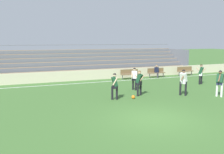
# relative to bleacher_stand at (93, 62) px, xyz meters

# --- Properties ---
(ground_plane) EXTENTS (160.00, 160.00, 0.00)m
(ground_plane) POSITION_rel_bleacher_stand_xyz_m (-1.87, -15.01, -1.38)
(ground_plane) COLOR #3D662D
(field_line_sideline) EXTENTS (44.00, 0.12, 0.01)m
(field_line_sideline) POSITION_rel_bleacher_stand_xyz_m (-1.87, -4.33, -1.37)
(field_line_sideline) COLOR white
(field_line_sideline) RESTS_ON ground
(sideline_wall) EXTENTS (48.00, 0.16, 0.91)m
(sideline_wall) POSITION_rel_bleacher_stand_xyz_m (-1.87, -2.85, -0.92)
(sideline_wall) COLOR beige
(sideline_wall) RESTS_ON ground
(bleacher_stand) EXTENTS (21.05, 4.31, 3.16)m
(bleacher_stand) POSITION_rel_bleacher_stand_xyz_m (0.00, 0.00, 0.00)
(bleacher_stand) COLOR #897051
(bleacher_stand) RESTS_ON ground
(bench_near_bin) EXTENTS (1.80, 0.40, 0.90)m
(bench_near_bin) POSITION_rel_bleacher_stand_xyz_m (2.40, -3.71, -0.83)
(bench_near_bin) COLOR brown
(bench_near_bin) RESTS_ON ground
(bench_far_left) EXTENTS (1.80, 0.40, 0.90)m
(bench_far_left) POSITION_rel_bleacher_stand_xyz_m (5.27, -3.71, -0.83)
(bench_far_left) COLOR brown
(bench_far_left) RESTS_ON ground
(bench_near_wall_gap) EXTENTS (1.80, 0.40, 0.90)m
(bench_near_wall_gap) POSITION_rel_bleacher_stand_xyz_m (8.76, -3.71, -0.83)
(bench_near_wall_gap) COLOR brown
(bench_near_wall_gap) RESTS_ON ground
(spectator_seated) EXTENTS (0.36, 0.42, 1.21)m
(spectator_seated) POSITION_rel_bleacher_stand_xyz_m (5.27, -3.83, -0.68)
(spectator_seated) COLOR #2D2D38
(spectator_seated) RESTS_ON ground
(player_dark_wide_left) EXTENTS (0.53, 0.73, 1.64)m
(player_dark_wide_left) POSITION_rel_bleacher_stand_xyz_m (-0.19, -10.41, -0.41)
(player_dark_wide_left) COLOR black
(player_dark_wide_left) RESTS_ON ground
(player_dark_wide_right) EXTENTS (0.44, 0.53, 1.62)m
(player_dark_wide_right) POSITION_rel_bleacher_stand_xyz_m (-2.09, -10.80, -0.42)
(player_dark_wide_right) COLOR black
(player_dark_wide_right) RESTS_ON ground
(player_dark_on_ball) EXTENTS (0.54, 0.70, 1.64)m
(player_dark_on_ball) POSITION_rel_bleacher_stand_xyz_m (6.54, -8.48, -0.40)
(player_dark_on_ball) COLOR black
(player_dark_on_ball) RESTS_ON ground
(player_white_challenging) EXTENTS (0.72, 0.49, 1.71)m
(player_white_challenging) POSITION_rel_bleacher_stand_xyz_m (2.48, -11.43, -0.35)
(player_white_challenging) COLOR black
(player_white_challenging) RESTS_ON ground
(player_white_trailing_run) EXTENTS (0.70, 0.49, 1.62)m
(player_white_trailing_run) POSITION_rel_bleacher_stand_xyz_m (0.38, -8.60, -0.42)
(player_white_trailing_run) COLOR black
(player_white_trailing_run) RESTS_ON ground
(player_dark_pressing_high) EXTENTS (0.71, 0.51, 1.70)m
(player_dark_pressing_high) POSITION_rel_bleacher_stand_xyz_m (4.41, -12.57, -0.36)
(player_dark_pressing_high) COLOR white
(player_dark_pressing_high) RESTS_ON ground
(soccer_ball) EXTENTS (0.22, 0.22, 0.22)m
(soccer_ball) POSITION_rel_bleacher_stand_xyz_m (-0.94, -11.04, -1.27)
(soccer_ball) COLOR orange
(soccer_ball) RESTS_ON ground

